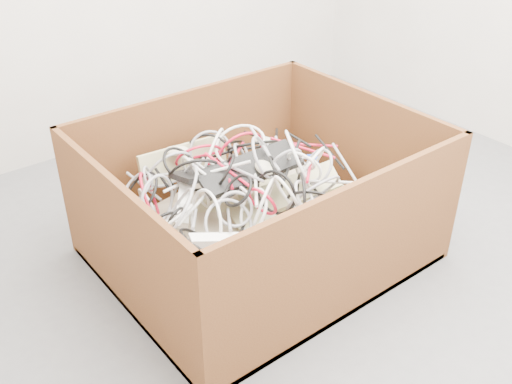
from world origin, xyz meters
TOP-DOWN VIEW (x-y plane):
  - ground at (0.00, 0.00)m, footprint 3.00×3.00m
  - cardboard_box at (-0.30, 0.11)m, footprint 1.25×1.05m
  - keyboard_pile at (-0.30, 0.10)m, footprint 0.96×0.89m
  - mice_scatter at (-0.34, 0.10)m, footprint 0.81×0.80m
  - power_strip_left at (-0.59, 0.19)m, footprint 0.20×0.24m
  - power_strip_right at (-0.60, -0.15)m, footprint 0.32×0.17m
  - vga_plug at (0.05, 0.15)m, footprint 0.06×0.05m
  - cable_tangle at (-0.41, 0.14)m, footprint 1.05×0.85m

SIDE VIEW (x-z plane):
  - ground at x=0.00m, z-range 0.00..0.00m
  - cardboard_box at x=-0.30m, z-range -0.16..0.45m
  - keyboard_pile at x=-0.30m, z-range 0.09..0.46m
  - vga_plug at x=0.05m, z-range 0.32..0.35m
  - power_strip_left at x=-0.59m, z-range 0.29..0.41m
  - power_strip_right at x=-0.60m, z-range 0.30..0.40m
  - mice_scatter at x=-0.34m, z-range 0.24..0.47m
  - cable_tangle at x=-0.41m, z-range 0.18..0.61m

